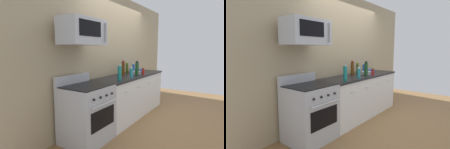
# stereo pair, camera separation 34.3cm
# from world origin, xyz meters

# --- Properties ---
(ground_plane) EXTENTS (6.46, 6.46, 0.00)m
(ground_plane) POSITION_xyz_m (0.00, 0.00, 0.00)
(ground_plane) COLOR olive
(back_wall) EXTENTS (5.38, 0.10, 2.70)m
(back_wall) POSITION_xyz_m (0.00, 0.41, 1.35)
(back_wall) COLOR tan
(back_wall) RESTS_ON ground_plane
(counter_unit) EXTENTS (2.29, 0.66, 0.92)m
(counter_unit) POSITION_xyz_m (-0.00, -0.00, 0.46)
(counter_unit) COLOR white
(counter_unit) RESTS_ON ground_plane
(range_oven) EXTENTS (0.76, 0.69, 1.07)m
(range_oven) POSITION_xyz_m (-1.52, 0.00, 0.47)
(range_oven) COLOR #B7BABF
(range_oven) RESTS_ON ground_plane
(microwave) EXTENTS (0.74, 0.44, 0.40)m
(microwave) POSITION_xyz_m (-1.52, 0.05, 1.75)
(microwave) COLOR #B7BABF
(bottle_dish_soap) EXTENTS (0.07, 0.07, 0.21)m
(bottle_dish_soap) POSITION_xyz_m (-0.43, -0.23, 1.02)
(bottle_dish_soap) COLOR teal
(bottle_dish_soap) RESTS_ON countertop_slab
(bottle_sparkling_teal) EXTENTS (0.07, 0.07, 0.29)m
(bottle_sparkling_teal) POSITION_xyz_m (-0.85, -0.20, 1.06)
(bottle_sparkling_teal) COLOR #197F7A
(bottle_sparkling_teal) RESTS_ON countertop_slab
(bottle_wine_amber) EXTENTS (0.07, 0.07, 0.32)m
(bottle_wine_amber) POSITION_xyz_m (-0.18, 0.10, 1.07)
(bottle_wine_amber) COLOR #59330F
(bottle_wine_amber) RESTS_ON countertop_slab
(bottle_olive_oil) EXTENTS (0.06, 0.06, 0.26)m
(bottle_olive_oil) POSITION_xyz_m (0.18, 0.20, 1.04)
(bottle_olive_oil) COLOR #385114
(bottle_olive_oil) RESTS_ON countertop_slab
(bottle_hot_sauce_red) EXTENTS (0.05, 0.05, 0.16)m
(bottle_hot_sauce_red) POSITION_xyz_m (0.11, -0.24, 0.99)
(bottle_hot_sauce_red) COLOR #B21914
(bottle_hot_sauce_red) RESTS_ON countertop_slab
(bottle_soda_blue) EXTENTS (0.06, 0.06, 0.24)m
(bottle_soda_blue) POSITION_xyz_m (0.22, 0.05, 1.03)
(bottle_soda_blue) COLOR #1E4CA5
(bottle_soda_blue) RESTS_ON countertop_slab
(bottle_wine_green) EXTENTS (0.08, 0.08, 0.31)m
(bottle_wine_green) POSITION_xyz_m (-0.06, -0.17, 1.07)
(bottle_wine_green) COLOR #19471E
(bottle_wine_green) RESTS_ON countertop_slab
(bowl_blue_mixing) EXTENTS (0.26, 0.26, 0.07)m
(bowl_blue_mixing) POSITION_xyz_m (0.57, 0.10, 0.96)
(bowl_blue_mixing) COLOR #2D519E
(bowl_blue_mixing) RESTS_ON countertop_slab
(bowl_steel_prep) EXTENTS (0.22, 0.22, 0.08)m
(bowl_steel_prep) POSITION_xyz_m (0.11, -0.07, 0.96)
(bowl_steel_prep) COLOR #B2B5BA
(bowl_steel_prep) RESTS_ON countertop_slab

